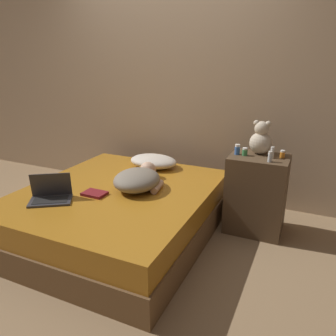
% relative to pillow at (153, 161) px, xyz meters
% --- Properties ---
extents(ground_plane, '(12.00, 12.00, 0.00)m').
position_rel_pillow_xyz_m(ground_plane, '(-0.01, -0.68, -0.50)').
color(ground_plane, '#937551').
extents(wall_back, '(8.00, 0.06, 2.60)m').
position_rel_pillow_xyz_m(wall_back, '(-0.01, 0.51, 0.80)').
color(wall_back, tan).
rests_on(wall_back, ground_plane).
extents(bed, '(1.58, 1.82, 0.44)m').
position_rel_pillow_xyz_m(bed, '(-0.01, -0.68, -0.29)').
color(bed, brown).
rests_on(bed, ground_plane).
extents(nightstand, '(0.51, 0.40, 0.72)m').
position_rel_pillow_xyz_m(nightstand, '(1.09, -0.09, -0.15)').
color(nightstand, brown).
rests_on(nightstand, ground_plane).
extents(pillow, '(0.51, 0.36, 0.13)m').
position_rel_pillow_xyz_m(pillow, '(0.00, 0.00, 0.00)').
color(pillow, beige).
rests_on(pillow, bed).
extents(person_lying, '(0.47, 0.64, 0.17)m').
position_rel_pillow_xyz_m(person_lying, '(0.14, -0.57, 0.02)').
color(person_lying, gray).
rests_on(person_lying, bed).
extents(laptop, '(0.38, 0.35, 0.21)m').
position_rel_pillow_xyz_m(laptop, '(-0.37, -1.10, -0.02)').
color(laptop, '#333338').
rests_on(laptop, bed).
extents(teddy_bear, '(0.20, 0.20, 0.30)m').
position_rel_pillow_xyz_m(teddy_bear, '(1.07, 0.00, 0.34)').
color(teddy_bear, beige).
rests_on(teddy_bear, nightstand).
extents(bottle_white, '(0.03, 0.03, 0.10)m').
position_rel_pillow_xyz_m(bottle_white, '(1.20, -0.10, 0.26)').
color(bottle_white, white).
rests_on(bottle_white, nightstand).
extents(bottle_blue, '(0.05, 0.05, 0.09)m').
position_rel_pillow_xyz_m(bottle_blue, '(0.90, -0.11, 0.26)').
color(bottle_blue, '#3866B2').
rests_on(bottle_blue, nightstand).
extents(bottle_green, '(0.05, 0.05, 0.07)m').
position_rel_pillow_xyz_m(bottle_green, '(0.97, -0.12, 0.25)').
color(bottle_green, '#3D8E4C').
rests_on(bottle_green, nightstand).
extents(bottle_clear, '(0.03, 0.03, 0.09)m').
position_rel_pillow_xyz_m(bottle_clear, '(1.19, -0.21, 0.26)').
color(bottle_clear, silver).
rests_on(bottle_clear, nightstand).
extents(bottle_orange, '(0.04, 0.04, 0.07)m').
position_rel_pillow_xyz_m(bottle_orange, '(1.27, -0.05, 0.25)').
color(bottle_orange, orange).
rests_on(bottle_orange, nightstand).
extents(book, '(0.20, 0.14, 0.02)m').
position_rel_pillow_xyz_m(book, '(-0.12, -0.86, -0.05)').
color(book, maroon).
rests_on(book, bed).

